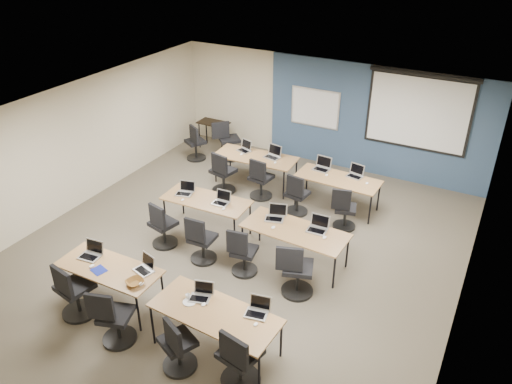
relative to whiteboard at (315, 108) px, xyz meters
The scene contains 58 objects.
floor 4.67m from the whiteboard, 86.12° to the right, with size 8.00×9.00×0.02m, color #6B6354.
ceiling 4.61m from the whiteboard, 86.12° to the right, with size 8.00×9.00×0.02m, color white.
wall_back 0.32m from the whiteboard, 13.87° to the left, with size 8.00×0.04×2.70m, color beige.
wall_front 8.93m from the whiteboard, 88.08° to the right, with size 8.00×0.04×2.70m, color beige.
wall_left 5.77m from the whiteboard, 129.90° to the right, with size 0.04×9.00×2.70m, color beige.
wall_right 6.17m from the whiteboard, 45.83° to the right, with size 0.04×9.00×2.70m, color beige.
blue_accent_panel 1.55m from the whiteboard, ahead, with size 5.50×0.04×2.70m, color #3D5977.
whiteboard is the anchor object (origin of this frame).
projector_screen 2.54m from the whiteboard, ahead, with size 2.40×0.10×1.82m.
training_table_front_left 6.77m from the whiteboard, 96.58° to the right, with size 1.74×0.72×0.73m.
training_table_front_right 6.92m from the whiteboard, 79.19° to the right, with size 1.91×0.79×0.73m.
training_table_mid_left 4.22m from the whiteboard, 98.20° to the right, with size 1.77×0.74×0.73m.
training_table_mid_right 4.56m from the whiteboard, 71.64° to the right, with size 1.92×0.80×0.73m.
training_table_back_left 2.13m from the whiteboard, 110.21° to the right, with size 1.93×0.81×0.73m.
training_table_back_right 2.56m from the whiteboard, 54.96° to the right, with size 1.80×0.75×0.73m.
laptop_0 6.73m from the whiteboard, 100.59° to the right, with size 0.34×0.29×0.26m.
mouse_0 6.91m from the whiteboard, 98.53° to the right, with size 0.06×0.10×0.04m, color white.
task_chair_0 7.35m from the whiteboard, 98.55° to the right, with size 0.57×0.57×1.04m.
laptop_1 6.49m from the whiteboard, 91.86° to the right, with size 0.31×0.26×0.24m.
mouse_1 6.81m from the whiteboard, 90.28° to the right, with size 0.06×0.10×0.04m, color white.
task_chair_1 7.41m from the whiteboard, 91.07° to the right, with size 0.53×0.52×1.00m.
laptop_2 6.68m from the whiteboard, 81.84° to the right, with size 0.30×0.26×0.23m.
mouse_2 6.82m from the whiteboard, 80.97° to the right, with size 0.06×0.10×0.03m, color white.
task_chair_2 7.46m from the whiteboard, 82.09° to the right, with size 0.54×0.50×0.98m.
laptop_3 6.76m from the whiteboard, 74.20° to the right, with size 0.32×0.27×0.24m.
mouse_3 7.00m from the whiteboard, 74.01° to the right, with size 0.05×0.09×0.03m, color white.
task_chair_3 7.46m from the whiteboard, 75.08° to the right, with size 0.57×0.57×1.04m.
laptop_4 4.30m from the whiteboard, 105.03° to the right, with size 0.32×0.28×0.25m.
mouse_4 4.52m from the whiteboard, 102.73° to the right, with size 0.05×0.09×0.03m, color white.
task_chair_4 5.19m from the whiteboard, 101.92° to the right, with size 0.50×0.50×0.98m.
laptop_5 4.14m from the whiteboard, 93.54° to the right, with size 0.32×0.27×0.24m.
mouse_5 4.33m from the whiteboard, 91.20° to the right, with size 0.06×0.10×0.03m, color white.
task_chair_5 5.14m from the whiteboard, 91.38° to the right, with size 0.50×0.50×0.98m.
laptop_6 4.24m from the whiteboard, 77.12° to the right, with size 0.35×0.29×0.26m.
mouse_6 4.58m from the whiteboard, 76.66° to the right, with size 0.07×0.10×0.04m, color white.
task_chair_6 5.15m from the whiteboard, 81.64° to the right, with size 0.47×0.47×0.96m.
laptop_7 4.49m from the whiteboard, 66.46° to the right, with size 0.35×0.29×0.26m.
mouse_7 4.75m from the whiteboard, 65.10° to the right, with size 0.06×0.10×0.04m, color white.
task_chair_7 5.46m from the whiteboard, 70.44° to the right, with size 0.57×0.55×1.03m.
laptop_8 2.11m from the whiteboard, 122.41° to the right, with size 0.32×0.27×0.25m.
mouse_8 2.30m from the whiteboard, 117.87° to the right, with size 0.06×0.10×0.03m, color white.
task_chair_8 3.01m from the whiteboard, 114.48° to the right, with size 0.55×0.55×1.02m.
laptop_9 1.84m from the whiteboard, 100.49° to the right, with size 0.36×0.30×0.27m.
mouse_9 2.09m from the whiteboard, 93.63° to the right, with size 0.06×0.09×0.03m, color white.
task_chair_9 2.63m from the whiteboard, 96.57° to the right, with size 0.52×0.52×1.00m.
laptop_10 2.08m from the whiteboard, 61.92° to the right, with size 0.36×0.31×0.27m.
mouse_10 2.40m from the whiteboard, 60.32° to the right, with size 0.06×0.09×0.03m, color white.
task_chair_10 2.95m from the whiteboard, 74.57° to the right, with size 0.49×0.49×0.97m.
laptop_11 2.51m from the whiteboard, 45.51° to the right, with size 0.33×0.28×0.25m.
mouse_11 2.90m from the whiteboard, 43.88° to the right, with size 0.06×0.09×0.03m, color white.
task_chair_11 3.44m from the whiteboard, 56.22° to the right, with size 0.48×0.47×0.96m.
blue_mousepad 6.91m from the whiteboard, 97.11° to the right, with size 0.24×0.20×0.01m, color navy.
snack_bowl 6.84m from the whiteboard, 91.04° to the right, with size 0.32×0.32×0.08m, color brown.
snack_plate 6.84m from the whiteboard, 82.84° to the right, with size 0.20×0.20×0.01m, color white.
coffee_cup 6.78m from the whiteboard, 83.30° to the right, with size 0.05×0.05×0.05m, color white.
utility_table 2.88m from the whiteboard, 169.28° to the right, with size 0.84×0.47×0.75m.
spare_chair_a 2.45m from the whiteboard, 155.08° to the right, with size 0.68×0.57×1.05m.
spare_chair_b 3.24m from the whiteboard, 152.76° to the right, with size 0.56×0.51×0.99m.
Camera 1 is at (4.05, -6.77, 5.67)m, focal length 35.00 mm.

